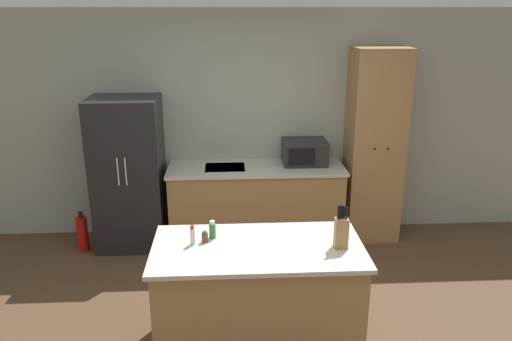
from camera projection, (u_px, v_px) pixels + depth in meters
The scene contains 11 objects.
wall_back at pixel (249, 125), 5.78m from camera, with size 7.20×0.06×2.60m.
refrigerator at pixel (129, 174), 5.52m from camera, with size 0.75×0.66×1.69m.
back_counter at pixel (256, 203), 5.73m from camera, with size 1.98×0.65×0.90m.
pantry_cabinet at pixel (374, 146), 5.65m from camera, with size 0.60×0.53×2.20m.
kitchen_island at pixel (258, 296), 3.92m from camera, with size 1.61×0.83×0.88m.
microwave at pixel (305, 152), 5.66m from camera, with size 0.49×0.39×0.27m.
knife_block at pixel (341, 232), 3.72m from camera, with size 0.10×0.08×0.34m.
spice_bottle_tall_dark at pixel (212, 230), 3.89m from camera, with size 0.05×0.05×0.15m.
spice_bottle_short_red at pixel (193, 236), 3.79m from camera, with size 0.04×0.04×0.16m.
spice_bottle_amber_oil at pixel (205, 237), 3.83m from camera, with size 0.05×0.05×0.09m.
fire_extinguisher at pixel (83, 233), 5.56m from camera, with size 0.12×0.12×0.46m.
Camera 1 is at (-0.24, -3.31, 2.62)m, focal length 35.00 mm.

